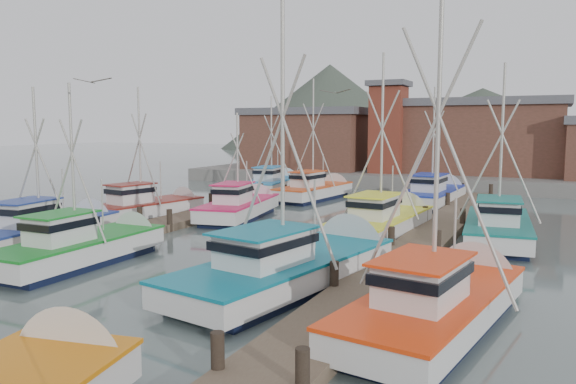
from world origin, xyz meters
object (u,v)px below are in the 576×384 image
at_px(lookout_tower, 388,126).
at_px(boat_8, 242,207).
at_px(boat_4, 88,247).
at_px(boat_12, 317,190).

bearing_deg(lookout_tower, boat_8, -97.35).
xyz_separation_m(boat_4, boat_12, (0.66, 22.75, 0.01)).
height_order(boat_4, boat_8, boat_4).
xyz_separation_m(lookout_tower, boat_12, (-2.09, -12.24, -4.87)).
xyz_separation_m(boat_4, boat_8, (-0.13, 12.67, -0.00)).
height_order(boat_8, boat_12, boat_12).
bearing_deg(boat_4, boat_8, 89.73).
distance_m(boat_4, boat_12, 22.76).
xyz_separation_m(boat_8, boat_12, (0.79, 10.08, 0.01)).
bearing_deg(boat_4, lookout_tower, 84.65).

